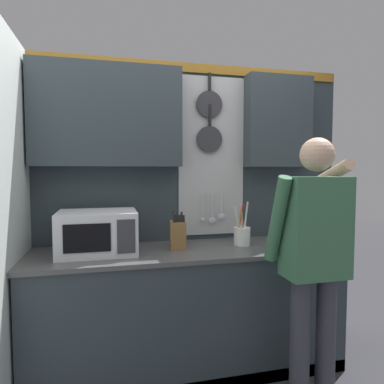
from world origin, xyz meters
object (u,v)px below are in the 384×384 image
Objects in this scene: utensil_crock at (242,235)px; microwave at (98,232)px; knife_block at (178,235)px; person at (314,248)px.

microwave is at bearing -179.93° from utensil_crock.
knife_block is 0.50m from utensil_crock.
utensil_crock is at bearing 0.09° from knife_block.
utensil_crock reaches higher than microwave.
microwave reaches higher than knife_block.
person is (0.23, -0.59, 0.01)m from utensil_crock.
microwave is 1.06m from utensil_crock.
utensil_crock is 0.63m from person.
utensil_crock is 0.20× the size of person.
knife_block is at bearing 0.06° from microwave.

